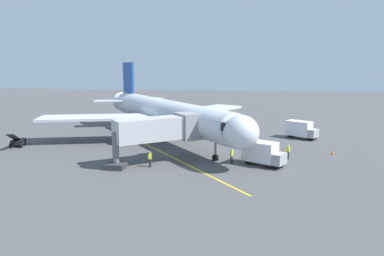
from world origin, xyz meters
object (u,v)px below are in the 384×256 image
box_truck_starboard_side (263,153)px  box_truck_rear_apron (167,117)px  ground_crew_wing_walker (288,152)px  safety_cone_wing_port (266,140)px  safety_cone_nose_right (332,152)px  jet_bridge (164,129)px  ground_crew_loader (232,156)px  ground_crew_marshaller (150,159)px  belt_loader_near_nose (18,141)px  airplane (164,113)px  box_truck_portside (301,129)px  safety_cone_nose_left (284,151)px

box_truck_starboard_side → box_truck_rear_apron: same height
ground_crew_wing_walker → safety_cone_wing_port: ground_crew_wing_walker is taller
box_truck_rear_apron → ground_crew_wing_walker: bearing=130.6°
ground_crew_wing_walker → safety_cone_nose_right: 6.45m
jet_bridge → box_truck_starboard_side: bearing=-179.1°
ground_crew_loader → safety_cone_wing_port: bearing=-108.8°
ground_crew_marshaller → box_truck_rear_apron: bearing=-80.5°
ground_crew_marshaller → safety_cone_wing_port: (-13.01, -15.36, -0.61)m
ground_crew_wing_walker → ground_crew_loader: same height
jet_bridge → box_truck_rear_apron: jet_bridge is taller
belt_loader_near_nose → ground_crew_wing_walker: bearing=178.2°
airplane → box_truck_rear_apron: bearing=-78.2°
jet_bridge → belt_loader_near_nose: 22.18m
jet_bridge → box_truck_starboard_side: jet_bridge is taller
belt_loader_near_nose → safety_cone_wing_port: (-33.53, -8.47, -0.44)m
box_truck_portside → safety_cone_wing_port: box_truck_portside is taller
ground_crew_loader → box_truck_portside: (-9.68, -16.05, 0.50)m
ground_crew_wing_walker → ground_crew_loader: bearing=26.5°
ground_crew_wing_walker → safety_cone_nose_left: 2.69m
airplane → safety_cone_nose_right: size_ratio=62.10×
ground_crew_wing_walker → belt_loader_near_nose: belt_loader_near_nose is taller
ground_crew_wing_walker → belt_loader_near_nose: bearing=-1.8°
ground_crew_loader → safety_cone_nose_left: bearing=-137.1°
ground_crew_loader → box_truck_rear_apron: box_truck_rear_apron is taller
airplane → safety_cone_nose_right: bearing=165.8°
jet_bridge → belt_loader_near_nose: jet_bridge is taller
jet_bridge → box_truck_portside: size_ratio=2.06×
box_truck_starboard_side → ground_crew_wing_walker: bearing=-132.8°
safety_cone_wing_port → airplane: bearing=3.1°
airplane → safety_cone_nose_left: size_ratio=62.10×
ground_crew_loader → belt_loader_near_nose: size_ratio=0.36×
box_truck_starboard_side → box_truck_portside: bearing=-111.2°
box_truck_portside → box_truck_starboard_side: same height
jet_bridge → safety_cone_wing_port: (-12.03, -12.99, -3.49)m
jet_bridge → safety_cone_nose_right: size_ratio=18.43×
ground_crew_loader → safety_cone_nose_left: size_ratio=3.11×
belt_loader_near_nose → safety_cone_nose_left: 35.48m
box_truck_portside → safety_cone_wing_port: 6.34m
ground_crew_loader → box_truck_starboard_side: 3.49m
ground_crew_marshaller → box_truck_rear_apron: 29.52m
ground_crew_wing_walker → box_truck_starboard_side: bearing=47.2°
safety_cone_nose_right → box_truck_starboard_side: bearing=35.9°
ground_crew_wing_walker → box_truck_portside: size_ratio=0.35×
box_truck_starboard_side → safety_cone_nose_right: box_truck_starboard_side is taller
airplane → safety_cone_nose_left: bearing=159.9°
belt_loader_near_nose → box_truck_starboard_side: box_truck_starboard_side is taller
box_truck_portside → safety_cone_nose_right: 10.15m
safety_cone_nose_left → ground_crew_marshaller: bearing=29.4°
safety_cone_wing_port → box_truck_starboard_side: bearing=86.0°
airplane → ground_crew_loader: (-10.50, 11.98, -3.12)m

